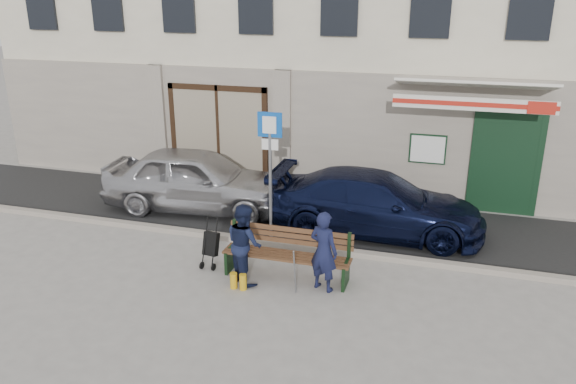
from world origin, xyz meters
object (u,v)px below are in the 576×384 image
at_px(bench, 284,255).
at_px(stroller, 211,245).
at_px(car_silver, 197,179).
at_px(woman, 244,243).
at_px(man, 324,251).
at_px(car_navy, 376,203).
at_px(parking_sign, 270,156).

height_order(bench, stroller, stroller).
bearing_deg(car_silver, woman, -147.01).
bearing_deg(bench, woman, -152.40).
relative_size(bench, man, 1.60).
distance_m(bench, woman, 0.79).
xyz_separation_m(car_silver, car_navy, (4.38, -0.16, -0.09)).
bearing_deg(stroller, parking_sign, 72.62).
relative_size(car_silver, man, 3.01).
bearing_deg(car_silver, bench, -136.82).
bearing_deg(parking_sign, car_silver, 151.57).
bearing_deg(car_navy, woman, 145.58).
bearing_deg(car_silver, car_navy, -97.10).
distance_m(car_navy, bench, 2.90).
relative_size(bench, woman, 1.59).
relative_size(man, stroller, 1.51).
bearing_deg(bench, car_navy, 62.83).
distance_m(parking_sign, woman, 2.22).
bearing_deg(parking_sign, man, -50.16).
xyz_separation_m(car_navy, woman, (-1.98, -2.92, 0.07)).
xyz_separation_m(car_silver, stroller, (1.55, -2.70, -0.33)).
xyz_separation_m(bench, stroller, (-1.50, 0.04, -0.02)).
bearing_deg(woman, stroller, 19.27).
relative_size(parking_sign, woman, 1.85).
bearing_deg(car_silver, man, -132.63).
xyz_separation_m(woman, stroller, (-0.85, 0.38, -0.31)).
relative_size(car_navy, parking_sign, 1.68).
relative_size(car_silver, bench, 1.87).
bearing_deg(bench, parking_sign, 116.49).
height_order(woman, stroller, woman).
distance_m(car_silver, woman, 3.91).
bearing_deg(car_navy, car_silver, 87.55).
bearing_deg(woman, bench, -108.80).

